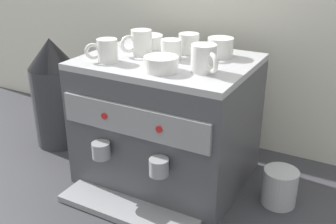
{
  "coord_description": "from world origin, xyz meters",
  "views": [
    {
      "loc": [
        0.58,
        -1.07,
        0.77
      ],
      "look_at": [
        0.0,
        0.0,
        0.24
      ],
      "focal_mm": 42.72,
      "sensor_mm": 36.0,
      "label": 1
    }
  ],
  "objects_px": {
    "milk_pitcher": "(280,187)",
    "ceramic_cup_5": "(106,51)",
    "coffee_grinder": "(55,93)",
    "espresso_machine": "(167,120)",
    "ceramic_cup_2": "(189,43)",
    "ceramic_bowl_0": "(147,41)",
    "ceramic_cup_3": "(220,47)",
    "ceramic_bowl_1": "(161,64)",
    "ceramic_cup_0": "(204,59)",
    "ceramic_cup_4": "(171,49)",
    "ceramic_cup_1": "(140,42)"
  },
  "relations": [
    {
      "from": "ceramic_cup_3",
      "to": "ceramic_cup_5",
      "type": "xyz_separation_m",
      "value": [
        -0.28,
        -0.22,
        0.01
      ]
    },
    {
      "from": "espresso_machine",
      "to": "ceramic_cup_4",
      "type": "height_order",
      "value": "ceramic_cup_4"
    },
    {
      "from": "espresso_machine",
      "to": "coffee_grinder",
      "type": "xyz_separation_m",
      "value": [
        -0.5,
        0.0,
        0.01
      ]
    },
    {
      "from": "ceramic_cup_1",
      "to": "ceramic_bowl_1",
      "type": "distance_m",
      "value": 0.19
    },
    {
      "from": "ceramic_cup_1",
      "to": "ceramic_cup_3",
      "type": "relative_size",
      "value": 0.87
    },
    {
      "from": "ceramic_bowl_0",
      "to": "coffee_grinder",
      "type": "bearing_deg",
      "value": -165.46
    },
    {
      "from": "ceramic_cup_4",
      "to": "milk_pitcher",
      "type": "bearing_deg",
      "value": 1.12
    },
    {
      "from": "coffee_grinder",
      "to": "ceramic_cup_2",
      "type": "bearing_deg",
      "value": 10.23
    },
    {
      "from": "ceramic_cup_3",
      "to": "ceramic_cup_5",
      "type": "height_order",
      "value": "ceramic_cup_5"
    },
    {
      "from": "ceramic_cup_5",
      "to": "milk_pitcher",
      "type": "xyz_separation_m",
      "value": [
        0.54,
        0.14,
        -0.4
      ]
    },
    {
      "from": "ceramic_cup_5",
      "to": "ceramic_bowl_1",
      "type": "bearing_deg",
      "value": -0.19
    },
    {
      "from": "ceramic_cup_3",
      "to": "espresso_machine",
      "type": "bearing_deg",
      "value": -143.41
    },
    {
      "from": "ceramic_cup_0",
      "to": "milk_pitcher",
      "type": "xyz_separation_m",
      "value": [
        0.23,
        0.09,
        -0.4
      ]
    },
    {
      "from": "ceramic_cup_2",
      "to": "ceramic_bowl_0",
      "type": "bearing_deg",
      "value": -179.89
    },
    {
      "from": "ceramic_cup_2",
      "to": "ceramic_bowl_0",
      "type": "relative_size",
      "value": 0.93
    },
    {
      "from": "ceramic_cup_2",
      "to": "ceramic_bowl_1",
      "type": "distance_m",
      "value": 0.22
    },
    {
      "from": "ceramic_cup_0",
      "to": "ceramic_cup_1",
      "type": "height_order",
      "value": "ceramic_cup_1"
    },
    {
      "from": "coffee_grinder",
      "to": "espresso_machine",
      "type": "bearing_deg",
      "value": -0.34
    },
    {
      "from": "ceramic_cup_0",
      "to": "ceramic_cup_1",
      "type": "bearing_deg",
      "value": 164.43
    },
    {
      "from": "ceramic_cup_3",
      "to": "coffee_grinder",
      "type": "relative_size",
      "value": 0.27
    },
    {
      "from": "ceramic_cup_0",
      "to": "ceramic_cup_4",
      "type": "relative_size",
      "value": 1.04
    },
    {
      "from": "ceramic_bowl_1",
      "to": "coffee_grinder",
      "type": "relative_size",
      "value": 0.23
    },
    {
      "from": "ceramic_cup_1",
      "to": "ceramic_cup_2",
      "type": "xyz_separation_m",
      "value": [
        0.13,
        0.1,
        -0.01
      ]
    },
    {
      "from": "espresso_machine",
      "to": "ceramic_cup_4",
      "type": "relative_size",
      "value": 5.49
    },
    {
      "from": "ceramic_cup_1",
      "to": "coffee_grinder",
      "type": "relative_size",
      "value": 0.24
    },
    {
      "from": "milk_pitcher",
      "to": "ceramic_cup_5",
      "type": "bearing_deg",
      "value": -165.87
    },
    {
      "from": "ceramic_cup_5",
      "to": "coffee_grinder",
      "type": "xyz_separation_m",
      "value": [
        -0.36,
        0.12,
        -0.24
      ]
    },
    {
      "from": "coffee_grinder",
      "to": "ceramic_cup_3",
      "type": "bearing_deg",
      "value": 8.66
    },
    {
      "from": "ceramic_cup_1",
      "to": "ceramic_cup_0",
      "type": "bearing_deg",
      "value": -15.57
    },
    {
      "from": "coffee_grinder",
      "to": "ceramic_bowl_1",
      "type": "bearing_deg",
      "value": -12.52
    },
    {
      "from": "coffee_grinder",
      "to": "ceramic_cup_5",
      "type": "bearing_deg",
      "value": -18.79
    },
    {
      "from": "ceramic_cup_2",
      "to": "ceramic_bowl_1",
      "type": "relative_size",
      "value": 1.04
    },
    {
      "from": "milk_pitcher",
      "to": "ceramic_cup_3",
      "type": "bearing_deg",
      "value": 161.97
    },
    {
      "from": "ceramic_cup_2",
      "to": "ceramic_cup_0",
      "type": "bearing_deg",
      "value": -52.76
    },
    {
      "from": "ceramic_bowl_0",
      "to": "coffee_grinder",
      "type": "relative_size",
      "value": 0.26
    },
    {
      "from": "ceramic_bowl_0",
      "to": "ceramic_cup_5",
      "type": "bearing_deg",
      "value": -93.4
    },
    {
      "from": "coffee_grinder",
      "to": "milk_pitcher",
      "type": "bearing_deg",
      "value": 0.91
    },
    {
      "from": "milk_pitcher",
      "to": "ceramic_cup_0",
      "type": "bearing_deg",
      "value": -159.64
    },
    {
      "from": "ceramic_cup_3",
      "to": "coffee_grinder",
      "type": "distance_m",
      "value": 0.69
    },
    {
      "from": "ceramic_cup_0",
      "to": "ceramic_cup_2",
      "type": "bearing_deg",
      "value": 127.24
    },
    {
      "from": "espresso_machine",
      "to": "milk_pitcher",
      "type": "bearing_deg",
      "value": 2.52
    },
    {
      "from": "ceramic_cup_1",
      "to": "ceramic_bowl_0",
      "type": "bearing_deg",
      "value": 109.65
    },
    {
      "from": "ceramic_bowl_1",
      "to": "milk_pitcher",
      "type": "bearing_deg",
      "value": 21.49
    },
    {
      "from": "ceramic_cup_3",
      "to": "milk_pitcher",
      "type": "relative_size",
      "value": 0.99
    },
    {
      "from": "ceramic_cup_0",
      "to": "ceramic_cup_2",
      "type": "height_order",
      "value": "ceramic_cup_0"
    },
    {
      "from": "ceramic_cup_1",
      "to": "ceramic_cup_5",
      "type": "distance_m",
      "value": 0.13
    },
    {
      "from": "espresso_machine",
      "to": "ceramic_cup_5",
      "type": "relative_size",
      "value": 6.11
    },
    {
      "from": "ceramic_cup_0",
      "to": "ceramic_cup_3",
      "type": "distance_m",
      "value": 0.17
    },
    {
      "from": "ceramic_bowl_1",
      "to": "ceramic_cup_4",
      "type": "bearing_deg",
      "value": 105.38
    },
    {
      "from": "ceramic_cup_5",
      "to": "milk_pitcher",
      "type": "distance_m",
      "value": 0.68
    }
  ]
}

